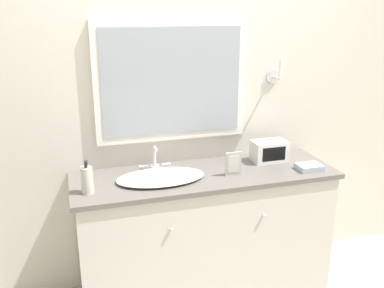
# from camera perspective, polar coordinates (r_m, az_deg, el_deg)

# --- Properties ---
(wall_back) EXTENTS (8.00, 0.18, 2.55)m
(wall_back) POSITION_cam_1_polar(r_m,az_deg,el_deg) (2.85, -0.09, 6.33)
(wall_back) COLOR silver
(wall_back) RESTS_ON ground_plane
(vanity_counter) EXTENTS (1.66, 0.55, 0.85)m
(vanity_counter) POSITION_cam_1_polar(r_m,az_deg,el_deg) (2.88, 1.71, -11.73)
(vanity_counter) COLOR beige
(vanity_counter) RESTS_ON ground_plane
(sink_basin) EXTENTS (0.54, 0.36, 0.16)m
(sink_basin) POSITION_cam_1_polar(r_m,az_deg,el_deg) (2.60, -4.22, -4.34)
(sink_basin) COLOR silver
(sink_basin) RESTS_ON vanity_counter
(soap_bottle) EXTENTS (0.07, 0.07, 0.20)m
(soap_bottle) POSITION_cam_1_polar(r_m,az_deg,el_deg) (2.45, -13.82, -4.67)
(soap_bottle) COLOR beige
(soap_bottle) RESTS_ON vanity_counter
(appliance_box) EXTENTS (0.23, 0.14, 0.14)m
(appliance_box) POSITION_cam_1_polar(r_m,az_deg,el_deg) (2.93, 10.28, -0.93)
(appliance_box) COLOR white
(appliance_box) RESTS_ON vanity_counter
(picture_frame) EXTENTS (0.10, 0.01, 0.15)m
(picture_frame) POSITION_cam_1_polar(r_m,az_deg,el_deg) (2.65, 5.52, -2.65)
(picture_frame) COLOR #B2B2B7
(picture_frame) RESTS_ON vanity_counter
(hand_towel_near_sink) EXTENTS (0.15, 0.12, 0.04)m
(hand_towel_near_sink) POSITION_cam_1_polar(r_m,az_deg,el_deg) (2.84, 15.33, -2.98)
(hand_towel_near_sink) COLOR #A8B7C6
(hand_towel_near_sink) RESTS_ON vanity_counter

